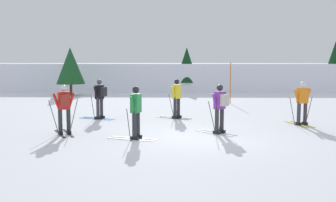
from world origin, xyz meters
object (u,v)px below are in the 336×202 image
Objects in this scene: skier_yellow at (177,97)px; skier_orange at (302,102)px; skier_black at (100,97)px; skier_purple at (220,106)px; skier_green at (136,111)px; conifer_far_centre at (335,62)px; skier_red at (64,107)px; trail_marker_pole at (230,83)px; conifer_far_left at (70,66)px; conifer_far_right at (187,65)px.

skier_yellow is 1.00× the size of skier_orange.
skier_black and skier_purple have the same top height.
skier_green and skier_orange have the same top height.
skier_purple is at bearing -121.25° from conifer_far_centre.
skier_orange is (4.89, -1.71, 0.00)m from skier_yellow.
conifer_far_centre is at bearing 54.16° from skier_green.
skier_red is 1.00× the size of skier_green.
trail_marker_pole is 11.68m from conifer_far_left.
skier_yellow is at bearing 74.15° from skier_green.
skier_green is 0.72× the size of trail_marker_pole.
skier_purple is 0.43× the size of conifer_far_centre.
skier_orange is 17.88m from conifer_far_centre.
conifer_far_right reaches higher than skier_red.
conifer_far_left is 20.29m from conifer_far_centre.
trail_marker_pole is at bearing 67.15° from skier_green.
skier_orange is 16.50m from conifer_far_right.
skier_green is at bearing -65.27° from skier_black.
skier_yellow and skier_green have the same top height.
skier_orange is 0.43× the size of conifer_far_centre.
skier_green is 11.36m from trail_marker_pole.
conifer_far_left is at bearing -156.84° from conifer_far_right.
skier_orange is (6.19, 2.87, 0.00)m from skier_green.
trail_marker_pole is (1.61, 9.47, 0.24)m from skier_purple.
skier_green is (1.99, -4.33, -0.04)m from skier_black.
skier_red is 2.63m from skier_green.
skier_yellow is 13.11m from conifer_far_left.
conifer_far_centre is at bearing 10.66° from conifer_far_left.
skier_purple is 17.87m from conifer_far_right.
skier_red is 0.43× the size of conifer_far_centre.
skier_orange is at bearing 29.01° from skier_purple.
trail_marker_pole is (3.11, 5.88, 0.28)m from skier_yellow.
conifer_far_left is at bearing 122.22° from skier_purple.
conifer_far_centre reaches higher than conifer_far_left.
skier_red is at bearing -125.50° from trail_marker_pole.
conifer_far_left is 0.85× the size of conifer_far_centre.
skier_yellow is at bearing -54.93° from conifer_far_left.
conifer_far_centre reaches higher than skier_black.
trail_marker_pole reaches higher than skier_orange.
skier_black is at bearing -175.56° from skier_yellow.
skier_black is 8.87m from trail_marker_pole.
conifer_far_left is at bearing 104.22° from skier_red.
skier_black is at bearing 114.73° from skier_green.
conifer_far_centre reaches higher than conifer_far_right.
skier_red is 0.49× the size of conifer_far_right.
skier_red is at bearing -177.39° from skier_purple.
skier_yellow is at bearing 112.62° from skier_purple.
skier_purple is 1.00× the size of skier_yellow.
trail_marker_pole is at bearing 54.50° from skier_red.
skier_black is 0.50× the size of conifer_far_left.
conifer_far_left is at bearing -169.34° from conifer_far_centre.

